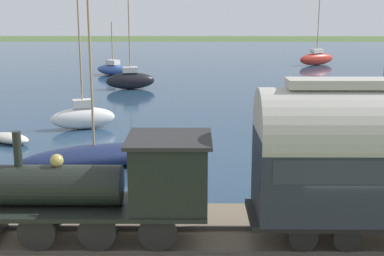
# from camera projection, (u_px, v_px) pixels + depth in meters

# --- Properties ---
(ground_plane) EXTENTS (200.00, 200.00, 0.00)m
(ground_plane) POSITION_uv_depth(u_px,v_px,m) (336.00, 256.00, 15.02)
(ground_plane) COLOR #476033
(harbor_water) EXTENTS (80.00, 80.00, 0.01)m
(harbor_water) POSITION_uv_depth(u_px,v_px,m) (233.00, 69.00, 57.10)
(harbor_water) COLOR navy
(harbor_water) RESTS_ON ground
(rail_embankment) EXTENTS (5.87, 56.00, 0.55)m
(rail_embankment) POSITION_uv_depth(u_px,v_px,m) (337.00, 249.00, 14.98)
(rail_embankment) COLOR #756651
(rail_embankment) RESTS_ON ground
(steam_locomotive) EXTENTS (2.20, 6.39, 3.06)m
(steam_locomotive) POSITION_uv_depth(u_px,v_px,m) (122.00, 182.00, 14.57)
(steam_locomotive) COLOR black
(steam_locomotive) RESTS_ON rail_embankment
(sailboat_gray) EXTENTS (2.03, 3.51, 6.34)m
(sailboat_gray) POSITION_uv_depth(u_px,v_px,m) (383.00, 92.00, 37.84)
(sailboat_gray) COLOR gray
(sailboat_gray) RESTS_ON harbor_water
(sailboat_navy) EXTENTS (3.92, 6.50, 7.41)m
(sailboat_navy) POSITION_uv_depth(u_px,v_px,m) (94.00, 156.00, 22.88)
(sailboat_navy) COLOR #192347
(sailboat_navy) RESTS_ON harbor_water
(sailboat_red) EXTENTS (3.45, 4.74, 8.48)m
(sailboat_red) POSITION_uv_depth(u_px,v_px,m) (317.00, 58.00, 60.45)
(sailboat_red) COLOR #B72D23
(sailboat_red) RESTS_ON harbor_water
(sailboat_white) EXTENTS (2.04, 3.71, 8.23)m
(sailboat_white) POSITION_uv_depth(u_px,v_px,m) (83.00, 116.00, 29.94)
(sailboat_white) COLOR white
(sailboat_white) RESTS_ON harbor_water
(sailboat_black) EXTENTS (2.07, 4.15, 8.82)m
(sailboat_black) POSITION_uv_depth(u_px,v_px,m) (130.00, 80.00, 43.72)
(sailboat_black) COLOR black
(sailboat_black) RESTS_ON harbor_water
(sailboat_blue) EXTENTS (3.34, 4.05, 5.13)m
(sailboat_blue) POSITION_uv_depth(u_px,v_px,m) (113.00, 69.00, 52.00)
(sailboat_blue) COLOR #335199
(sailboat_blue) RESTS_ON harbor_water
(rowboat_far_out) EXTENTS (2.18, 2.64, 0.51)m
(rowboat_far_out) POSITION_uv_depth(u_px,v_px,m) (10.00, 138.00, 26.99)
(rowboat_far_out) COLOR beige
(rowboat_far_out) RESTS_ON harbor_water
(rowboat_near_shore) EXTENTS (1.83, 2.96, 0.34)m
(rowboat_near_shore) POSITION_uv_depth(u_px,v_px,m) (321.00, 178.00, 21.10)
(rowboat_near_shore) COLOR #B7B2A3
(rowboat_near_shore) RESTS_ON harbor_water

